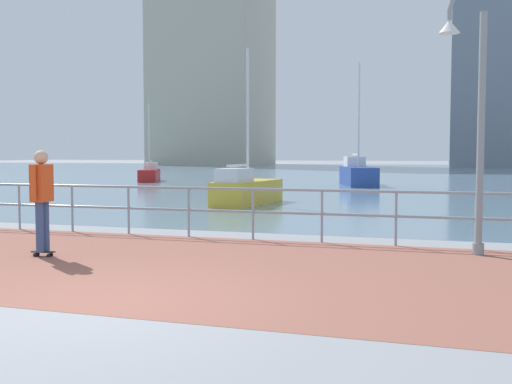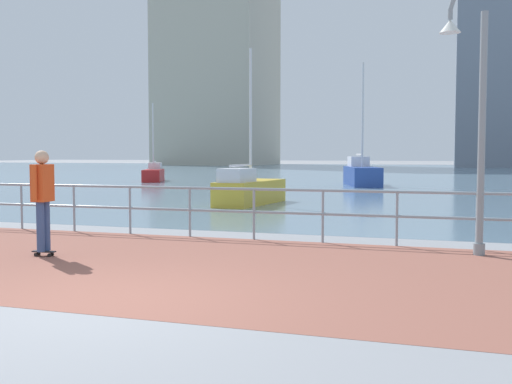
{
  "view_description": "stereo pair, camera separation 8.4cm",
  "coord_description": "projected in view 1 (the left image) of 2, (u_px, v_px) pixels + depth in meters",
  "views": [
    {
      "loc": [
        3.64,
        -6.02,
        1.71
      ],
      "look_at": [
        0.74,
        3.23,
        1.1
      ],
      "focal_mm": 42.15,
      "sensor_mm": 36.0,
      "label": 1
    },
    {
      "loc": [
        3.72,
        -5.99,
        1.71
      ],
      "look_at": [
        0.74,
        3.23,
        1.1
      ],
      "focal_mm": 42.15,
      "sensor_mm": 36.0,
      "label": 2
    }
  ],
  "objects": [
    {
      "name": "sailboat_yellow",
      "position": [
        246.0,
        190.0,
        20.37
      ],
      "size": [
        1.48,
        3.84,
        5.28
      ],
      "color": "gold",
      "rests_on": "ground"
    },
    {
      "name": "tower_glass",
      "position": [
        213.0,
        16.0,
        95.88
      ],
      "size": [
        16.16,
        16.79,
        49.09
      ],
      "color": "#B2AD99",
      "rests_on": "ground"
    },
    {
      "name": "ground",
      "position": [
        393.0,
        177.0,
        45.02
      ],
      "size": [
        220.0,
        220.0,
        0.0
      ],
      "primitive_type": "plane",
      "color": "gray"
    },
    {
      "name": "sailboat_teal",
      "position": [
        358.0,
        174.0,
        32.94
      ],
      "size": [
        2.75,
        4.95,
        6.64
      ],
      "color": "#284799",
      "rests_on": "ground"
    },
    {
      "name": "lamppost",
      "position": [
        470.0,
        103.0,
        10.12
      ],
      "size": [
        0.82,
        0.36,
        4.67
      ],
      "color": "gray",
      "rests_on": "ground"
    },
    {
      "name": "sailboat_gray",
      "position": [
        150.0,
        174.0,
        37.76
      ],
      "size": [
        2.28,
        3.63,
        4.89
      ],
      "color": "#B21E1E",
      "rests_on": "ground"
    },
    {
      "name": "brick_paving",
      "position": [
        195.0,
        265.0,
        9.23
      ],
      "size": [
        28.0,
        5.92,
        0.01
      ],
      "primitive_type": "cube",
      "color": "#935647",
      "rests_on": "ground"
    },
    {
      "name": "skateboarder",
      "position": [
        42.0,
        193.0,
        9.97
      ],
      "size": [
        0.41,
        0.55,
        1.77
      ],
      "color": "black",
      "rests_on": "ground"
    },
    {
      "name": "waterfront_railing",
      "position": [
        253.0,
        204.0,
        12.01
      ],
      "size": [
        25.25,
        0.06,
        1.04
      ],
      "color": "#8C99A3",
      "rests_on": "ground"
    },
    {
      "name": "harbor_water",
      "position": [
        402.0,
        173.0,
        54.9
      ],
      "size": [
        180.0,
        88.0,
        0.0
      ],
      "primitive_type": "cube",
      "color": "slate",
      "rests_on": "ground"
    }
  ]
}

